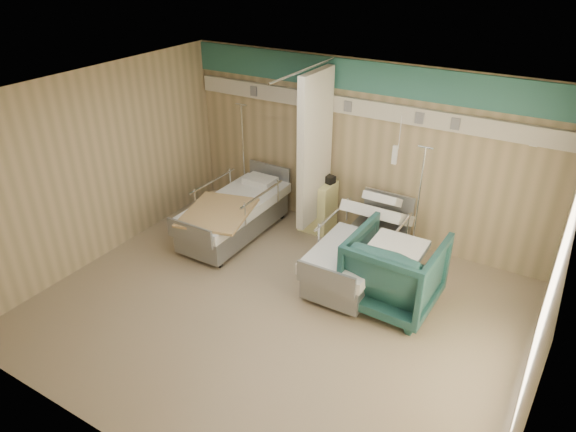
{
  "coord_description": "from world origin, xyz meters",
  "views": [
    {
      "loc": [
        2.89,
        -4.51,
        4.31
      ],
      "look_at": [
        -0.17,
        0.6,
        1.08
      ],
      "focal_mm": 32.0,
      "sensor_mm": 36.0,
      "label": 1
    }
  ],
  "objects_px": {
    "bed_right": "(359,256)",
    "visitor_armchair": "(394,271)",
    "iv_stand_right": "(414,237)",
    "iv_stand_left": "(245,186)",
    "bed_left": "(234,218)",
    "bedside_cabinet": "(318,206)"
  },
  "relations": [
    {
      "from": "bed_right",
      "to": "visitor_armchair",
      "type": "relative_size",
      "value": 1.89
    },
    {
      "from": "iv_stand_right",
      "to": "iv_stand_left",
      "type": "bearing_deg",
      "value": 177.04
    },
    {
      "from": "bed_left",
      "to": "iv_stand_left",
      "type": "bearing_deg",
      "value": 116.1
    },
    {
      "from": "visitor_armchair",
      "to": "iv_stand_right",
      "type": "height_order",
      "value": "iv_stand_right"
    },
    {
      "from": "bedside_cabinet",
      "to": "visitor_armchair",
      "type": "bearing_deg",
      "value": -35.47
    },
    {
      "from": "bed_right",
      "to": "iv_stand_right",
      "type": "bearing_deg",
      "value": 57.48
    },
    {
      "from": "visitor_armchair",
      "to": "bedside_cabinet",
      "type": "bearing_deg",
      "value": -33.3
    },
    {
      "from": "bed_left",
      "to": "bedside_cabinet",
      "type": "height_order",
      "value": "bedside_cabinet"
    },
    {
      "from": "iv_stand_left",
      "to": "iv_stand_right",
      "type": "bearing_deg",
      "value": -2.96
    },
    {
      "from": "bed_right",
      "to": "iv_stand_left",
      "type": "height_order",
      "value": "iv_stand_left"
    },
    {
      "from": "bed_right",
      "to": "bedside_cabinet",
      "type": "bearing_deg",
      "value": 141.95
    },
    {
      "from": "bedside_cabinet",
      "to": "iv_stand_left",
      "type": "relative_size",
      "value": 0.45
    },
    {
      "from": "bed_left",
      "to": "bedside_cabinet",
      "type": "bearing_deg",
      "value": 40.6
    },
    {
      "from": "bed_left",
      "to": "iv_stand_left",
      "type": "xyz_separation_m",
      "value": [
        -0.48,
        0.98,
        0.07
      ]
    },
    {
      "from": "iv_stand_left",
      "to": "bed_right",
      "type": "bearing_deg",
      "value": -20.09
    },
    {
      "from": "bed_right",
      "to": "visitor_armchair",
      "type": "height_order",
      "value": "visitor_armchair"
    },
    {
      "from": "iv_stand_right",
      "to": "iv_stand_left",
      "type": "relative_size",
      "value": 0.96
    },
    {
      "from": "iv_stand_left",
      "to": "bedside_cabinet",
      "type": "bearing_deg",
      "value": -2.99
    },
    {
      "from": "visitor_armchair",
      "to": "bed_left",
      "type": "bearing_deg",
      "value": -5.48
    },
    {
      "from": "iv_stand_right",
      "to": "iv_stand_left",
      "type": "xyz_separation_m",
      "value": [
        -3.2,
        0.17,
        0.02
      ]
    },
    {
      "from": "bed_left",
      "to": "bedside_cabinet",
      "type": "distance_m",
      "value": 1.39
    },
    {
      "from": "bed_left",
      "to": "bed_right",
      "type": "bearing_deg",
      "value": 0.0
    }
  ]
}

